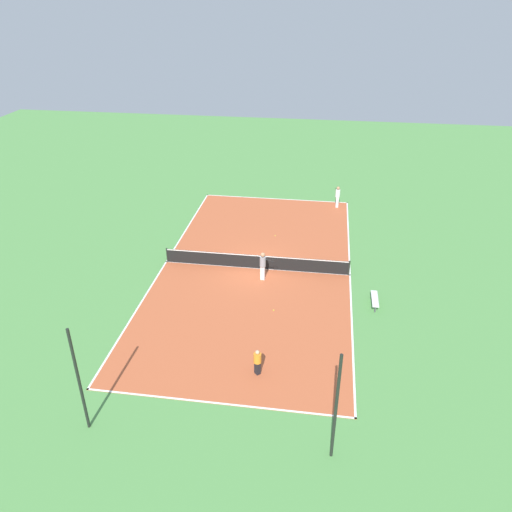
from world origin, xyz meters
name	(u,v)px	position (x,y,z in m)	size (l,w,h in m)	color
ground_plane	(256,268)	(0.00, 0.00, 0.00)	(80.00, 80.00, 0.00)	#518E47
court_surface	(256,268)	(0.00, 0.00, 0.01)	(11.88, 23.51, 0.02)	#B75633
tennis_net	(256,261)	(0.00, 0.00, 0.52)	(11.68, 0.10, 0.98)	black
bench	(375,299)	(-7.17, 3.11, 0.39)	(0.36, 1.67, 0.45)	silver
player_near_white	(338,195)	(-5.04, -10.68, 1.03)	(0.43, 0.96, 1.75)	white
player_baseline_gray	(263,264)	(-0.60, 1.28, 1.09)	(0.97, 0.45, 1.83)	white
player_center_orange	(257,361)	(-1.46, 9.61, 0.77)	(0.51, 0.51, 1.35)	black
tennis_ball_near_net	(274,310)	(-1.64, 4.50, 0.06)	(0.07, 0.07, 0.07)	#CCE033
tennis_ball_midcourt	(275,236)	(-0.71, -4.72, 0.06)	(0.07, 0.07, 0.07)	#CCE033
fence_post_back_left	(336,408)	(-4.90, 13.70, 2.48)	(0.12, 0.12, 4.95)	black
fence_post_back_right	(79,381)	(4.90, 13.70, 2.48)	(0.12, 0.12, 4.95)	black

